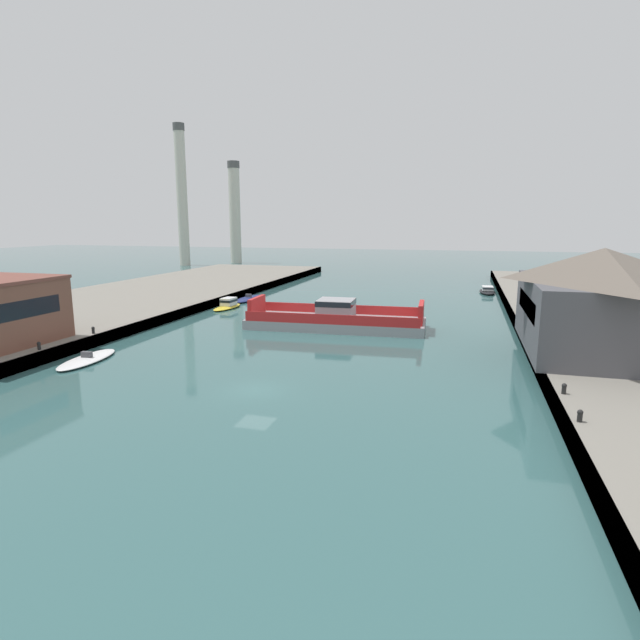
# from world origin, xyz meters

# --- Properties ---
(ground_plane) EXTENTS (400.00, 400.00, 0.00)m
(ground_plane) POSITION_xyz_m (0.00, 0.00, 0.00)
(ground_plane) COLOR #335B5B
(quay_left) EXTENTS (28.00, 140.00, 1.20)m
(quay_left) POSITION_xyz_m (-34.04, 20.00, 0.60)
(quay_left) COLOR gray
(quay_left) RESTS_ON ground
(chain_ferry) EXTENTS (20.67, 8.10, 3.35)m
(chain_ferry) POSITION_xyz_m (0.27, 23.36, 1.04)
(chain_ferry) COLOR #939399
(chain_ferry) RESTS_ON ground
(moored_boat_near_left) EXTENTS (2.84, 7.78, 1.24)m
(moored_boat_near_left) POSITION_xyz_m (18.36, 59.48, 0.46)
(moored_boat_near_left) COLOR black
(moored_boat_near_left) RESTS_ON ground
(moored_boat_near_right) EXTENTS (2.60, 6.78, 1.48)m
(moored_boat_near_right) POSITION_xyz_m (-17.98, 32.64, 0.56)
(moored_boat_near_right) COLOR yellow
(moored_boat_near_right) RESTS_ON ground
(moored_boat_mid_left) EXTENTS (2.87, 8.39, 1.00)m
(moored_boat_mid_left) POSITION_xyz_m (-18.20, 40.51, 0.26)
(moored_boat_mid_left) COLOR navy
(moored_boat_mid_left) RESTS_ON ground
(moored_boat_mid_right) EXTENTS (3.28, 7.66, 0.88)m
(moored_boat_mid_right) POSITION_xyz_m (-17.35, 3.26, 0.20)
(moored_boat_mid_right) COLOR white
(moored_boat_mid_right) RESTS_ON ground
(warehouse_shed) EXTENTS (11.53, 17.19, 8.79)m
(warehouse_shed) POSITION_xyz_m (25.51, 14.54, 5.60)
(warehouse_shed) COLOR #4C4C51
(warehouse_shed) RESTS_ON quay_right
(bollard_right_fore) EXTENTS (0.32, 0.32, 0.71)m
(bollard_right_fore) POSITION_xyz_m (20.89, -3.46, 1.60)
(bollard_right_fore) COLOR black
(bollard_right_fore) RESTS_ON quay_right
(bollard_left_mid) EXTENTS (0.32, 0.32, 0.71)m
(bollard_left_mid) POSITION_xyz_m (-20.89, 1.70, 1.60)
(bollard_left_mid) COLOR black
(bollard_left_mid) RESTS_ON quay_left
(bollard_right_mid) EXTENTS (0.32, 0.32, 0.71)m
(bollard_right_mid) POSITION_xyz_m (20.89, 1.42, 1.60)
(bollard_right_mid) COLOR black
(bollard_right_mid) RESTS_ON quay_right
(bollard_left_aft) EXTENTS (0.32, 0.32, 0.71)m
(bollard_left_aft) POSITION_xyz_m (-20.89, 8.50, 1.60)
(bollard_left_aft) COLOR black
(bollard_left_aft) RESTS_ON quay_left
(bollard_right_aft) EXTENTS (0.32, 0.32, 0.71)m
(bollard_right_aft) POSITION_xyz_m (20.89, 7.62, 1.60)
(bollard_right_aft) COLOR black
(bollard_right_aft) RESTS_ON quay_right
(smokestack_distant_a) EXTENTS (3.14, 3.14, 38.70)m
(smokestack_distant_a) POSITION_xyz_m (-62.71, 97.42, 20.39)
(smokestack_distant_a) COLOR beige
(smokestack_distant_a) RESTS_ON ground
(smokestack_distant_b) EXTENTS (3.55, 3.55, 29.76)m
(smokestack_distant_b) POSITION_xyz_m (-52.52, 109.74, 15.89)
(smokestack_distant_b) COLOR beige
(smokestack_distant_b) RESTS_ON ground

